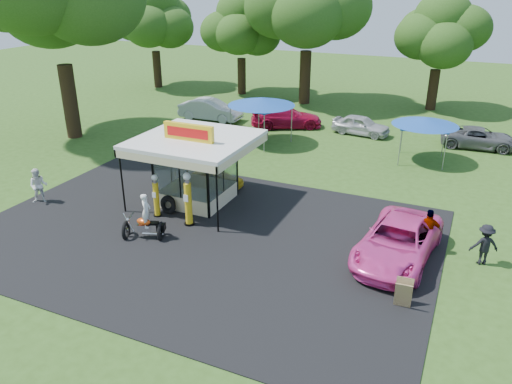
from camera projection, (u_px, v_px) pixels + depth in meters
ground at (178, 255)px, 20.43m from camera, size 120.00×120.00×0.00m
asphalt_apron at (203, 234)px, 22.10m from camera, size 20.00×14.00×0.04m
gas_station_kiosk at (196, 168)px, 24.66m from camera, size 5.40×5.40×4.18m
gas_pump_left at (156, 197)px, 23.37m from camera, size 0.40×0.40×2.13m
gas_pump_right at (188, 200)px, 22.45m from camera, size 0.48×0.48×2.58m
motorcycle at (145, 221)px, 21.46m from camera, size 1.92×1.40×2.18m
spare_tires at (168, 205)px, 23.98m from camera, size 1.00×0.61×0.86m
a_frame_sign at (403, 294)px, 17.05m from camera, size 0.59×0.54×1.03m
kiosk_car at (218, 178)px, 27.02m from camera, size 2.82×1.13×0.96m
pink_sedan at (398, 241)px, 19.88m from camera, size 3.17×5.92×1.58m
spectator_west at (39, 186)px, 24.87m from camera, size 1.11×1.06×1.81m
spectator_east_a at (485, 245)px, 19.52m from camera, size 1.26×1.01×1.71m
spectator_east_b at (428, 231)px, 20.34m from camera, size 1.17×0.61×1.91m
bg_car_a at (210, 110)px, 39.49m from camera, size 5.10×1.97×1.66m
bg_car_b at (286, 117)px, 37.61m from camera, size 5.73×4.37×1.55m
bg_car_c at (361, 125)px, 35.86m from camera, size 4.30×2.19×1.40m
bg_car_d at (480, 138)px, 33.08m from camera, size 5.03×2.55×1.36m
tent_west at (261, 102)px, 33.23m from camera, size 4.51×4.51×3.15m
tent_east at (425, 122)px, 29.98m from camera, size 3.94×3.94×2.76m
oak_far_a at (154, 22)px, 49.25m from camera, size 8.55×8.55×10.13m
oak_far_b at (241, 30)px, 46.51m from camera, size 7.84×7.84×9.35m
oak_far_c at (308, 6)px, 41.92m from camera, size 11.05×11.05×13.03m
oak_far_d at (440, 37)px, 40.70m from camera, size 7.87×7.87×9.36m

